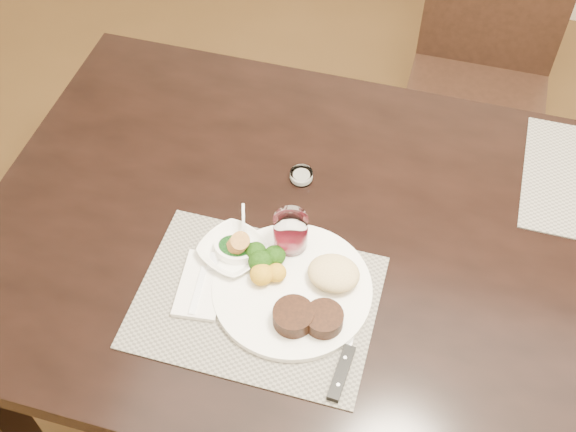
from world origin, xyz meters
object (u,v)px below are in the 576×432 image
(steak_knife, at_px, (345,358))
(wine_glass_near, at_px, (291,235))
(cracker_bowl, at_px, (233,251))
(dinner_plate, at_px, (299,289))
(chair_far, at_px, (482,69))

(steak_knife, distance_m, wine_glass_near, 0.27)
(cracker_bowl, distance_m, wine_glass_near, 0.12)
(dinner_plate, distance_m, wine_glass_near, 0.11)
(chair_far, height_order, steak_knife, chair_far)
(wine_glass_near, bearing_deg, chair_far, 71.22)
(dinner_plate, xyz_separation_m, steak_knife, (0.12, -0.11, -0.01))
(dinner_plate, height_order, cracker_bowl, same)
(chair_far, relative_size, cracker_bowl, 5.38)
(steak_knife, xyz_separation_m, wine_glass_near, (-0.16, 0.22, 0.04))
(chair_far, bearing_deg, wine_glass_near, -108.78)
(chair_far, bearing_deg, dinner_plate, -104.88)
(cracker_bowl, relative_size, wine_glass_near, 1.76)
(cracker_bowl, bearing_deg, steak_knife, -31.59)
(chair_far, xyz_separation_m, cracker_bowl, (-0.44, -1.03, 0.27))
(cracker_bowl, bearing_deg, chair_far, 66.91)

